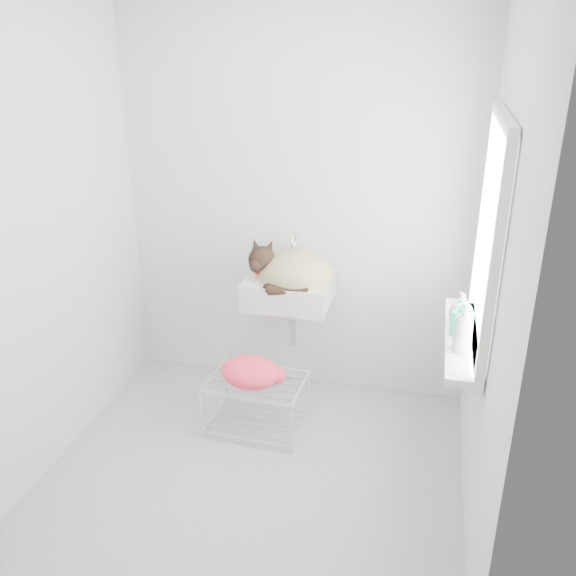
% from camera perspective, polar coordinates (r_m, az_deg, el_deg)
% --- Properties ---
extents(floor, '(2.20, 2.00, 0.02)m').
position_cam_1_polar(floor, '(3.52, -3.07, -16.38)').
color(floor, '#A9B0B6').
rests_on(floor, ground).
extents(back_wall, '(2.20, 0.02, 2.50)m').
position_cam_1_polar(back_wall, '(3.82, 0.82, 8.06)').
color(back_wall, white).
rests_on(back_wall, ground).
extents(right_wall, '(0.02, 2.00, 2.50)m').
position_cam_1_polar(right_wall, '(2.80, 18.52, 1.18)').
color(right_wall, white).
rests_on(right_wall, ground).
extents(left_wall, '(0.02, 2.00, 2.50)m').
position_cam_1_polar(left_wall, '(3.38, -21.79, 4.38)').
color(left_wall, white).
rests_on(left_wall, ground).
extents(window_glass, '(0.01, 0.80, 1.00)m').
position_cam_1_polar(window_glass, '(2.95, 18.23, 4.40)').
color(window_glass, white).
rests_on(window_glass, right_wall).
extents(window_frame, '(0.04, 0.90, 1.10)m').
position_cam_1_polar(window_frame, '(2.95, 17.95, 4.43)').
color(window_frame, white).
rests_on(window_frame, right_wall).
extents(windowsill, '(0.16, 0.88, 0.04)m').
position_cam_1_polar(windowsill, '(3.14, 15.72, -4.49)').
color(windowsill, white).
rests_on(windowsill, right_wall).
extents(sink, '(0.50, 0.44, 0.20)m').
position_cam_1_polar(sink, '(3.70, 0.12, 1.05)').
color(sink, white).
rests_on(sink, back_wall).
extents(faucet, '(0.18, 0.13, 0.18)m').
position_cam_1_polar(faucet, '(3.82, 0.75, 3.97)').
color(faucet, silver).
rests_on(faucet, sink).
extents(cat, '(0.52, 0.45, 0.30)m').
position_cam_1_polar(cat, '(3.67, 0.22, 1.53)').
color(cat, tan).
rests_on(cat, sink).
extents(wire_rack, '(0.56, 0.41, 0.33)m').
position_cam_1_polar(wire_rack, '(3.76, -2.91, -10.71)').
color(wire_rack, silver).
rests_on(wire_rack, floor).
extents(towel, '(0.41, 0.34, 0.15)m').
position_cam_1_polar(towel, '(3.62, -3.51, -8.30)').
color(towel, '#FA491F').
rests_on(towel, wire_rack).
extents(bottle_a, '(0.10, 0.10, 0.20)m').
position_cam_1_polar(bottle_a, '(2.98, 15.62, -5.56)').
color(bottle_a, white).
rests_on(bottle_a, windowsill).
extents(bottle_b, '(0.11, 0.11, 0.18)m').
position_cam_1_polar(bottle_b, '(3.13, 15.57, -4.19)').
color(bottle_b, teal).
rests_on(bottle_b, windowsill).
extents(bottle_c, '(0.17, 0.17, 0.15)m').
position_cam_1_polar(bottle_c, '(3.26, 15.53, -2.99)').
color(bottle_c, silver).
rests_on(bottle_c, windowsill).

